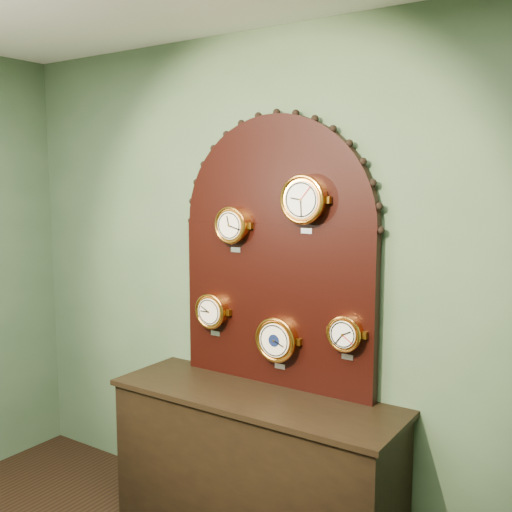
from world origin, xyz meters
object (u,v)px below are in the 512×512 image
Objects in this scene: shop_counter at (254,470)px; roman_clock at (232,225)px; arabic_clock at (304,200)px; tide_clock at (345,333)px; display_board at (276,244)px; barometer at (277,339)px; hygrometer at (212,311)px.

shop_counter is 1.35m from roman_clock.
arabic_clock is at bearing 36.05° from shop_counter.
tide_clock reaches higher than shop_counter.
display_board reaches higher than roman_clock.
display_board is at bearing 126.75° from barometer.
tide_clock is at bearing -8.15° from display_board.
barometer is at bearing -0.14° from hygrometer.
shop_counter is at bearing -90.00° from display_board.
roman_clock is 1.09× the size of tide_clock.
roman_clock reaches higher than shop_counter.
display_board reaches higher than tide_clock.
shop_counter is 6.09× the size of hygrometer.
arabic_clock is at bearing -179.59° from tide_clock.
tide_clock is at bearing 0.05° from roman_clock.
shop_counter is at bearing -108.23° from barometer.
roman_clock reaches higher than barometer.
hygrometer is 0.87× the size of barometer.
arabic_clock reaches higher than shop_counter.
arabic_clock is at bearing -0.15° from roman_clock.
roman_clock is 0.85× the size of arabic_clock.
roman_clock is at bearing -165.13° from display_board.
arabic_clock is 1.18× the size of hygrometer.
display_board is 4.95× the size of arabic_clock.
display_board is at bearing 14.87° from roman_clock.
barometer is (0.30, -0.00, -0.62)m from roman_clock.
shop_counter is 0.73m from barometer.
display_board is 5.83× the size of hygrometer.
roman_clock is 0.48m from arabic_clock.
hygrometer reaches higher than barometer.
barometer is at bearing -53.25° from display_board.
display_board is at bearing 171.85° from tide_clock.
barometer is 1.25× the size of tide_clock.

